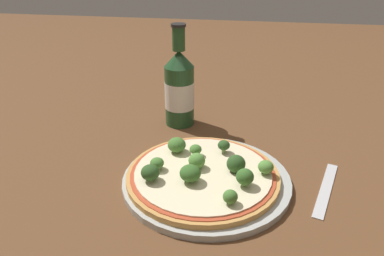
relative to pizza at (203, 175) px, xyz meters
The scene contains 16 objects.
ground_plane 0.02m from the pizza, 59.67° to the left, with size 3.00×3.00×0.00m, color brown.
plate 0.01m from the pizza, 31.43° to the left, with size 0.30×0.30×0.01m.
pizza is the anchor object (origin of this frame).
broccoli_floret_0 0.09m from the pizza, 134.34° to the left, with size 0.03×0.03×0.03m.
broccoli_floret_1 0.06m from the pizza, 13.44° to the left, with size 0.03×0.03×0.03m.
broccoli_floret_2 0.04m from the pizza, 116.49° to the right, with size 0.04×0.04×0.03m.
broccoli_floret_3 0.10m from the pizza, 153.58° to the right, with size 0.03×0.03×0.03m.
broccoli_floret_4 0.08m from the pizza, 23.14° to the right, with size 0.03×0.03×0.03m.
broccoli_floret_5 0.08m from the pizza, 66.94° to the left, with size 0.02×0.02×0.02m.
broccoli_floret_6 0.08m from the pizza, behind, with size 0.02×0.02×0.02m.
broccoli_floret_7 0.11m from the pizza, ahead, with size 0.03×0.03×0.02m.
broccoli_floret_8 0.03m from the pizza, 133.82° to the left, with size 0.03×0.03×0.03m.
broccoli_floret_9 0.10m from the pizza, 57.00° to the right, with size 0.02×0.02×0.02m.
broccoli_floret_10 0.06m from the pizza, 112.10° to the left, with size 0.02×0.02×0.02m.
beer_bottle 0.26m from the pizza, 110.06° to the left, with size 0.07×0.07×0.23m.
fork 0.21m from the pizza, ahead, with size 0.07×0.17×0.00m.
Camera 1 is at (0.06, -0.55, 0.39)m, focal length 35.00 mm.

